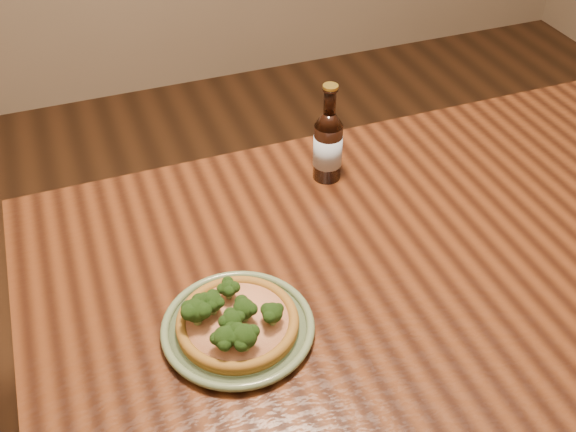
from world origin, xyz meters
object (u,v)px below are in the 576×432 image
object	(u,v)px
beer_bottle	(328,145)
plate	(238,328)
pizza	(236,321)
table	(450,282)

from	to	relation	value
beer_bottle	plate	bearing A→B (deg)	-148.65
pizza	beer_bottle	size ratio (longest dim) A/B	0.92
table	plate	distance (m)	0.46
plate	pizza	xyz separation A→B (m)	(-0.00, -0.00, 0.02)
table	pizza	size ratio (longest dim) A/B	7.92
pizza	beer_bottle	bearing A→B (deg)	48.43
plate	pizza	size ratio (longest dim) A/B	1.26
pizza	plate	bearing A→B (deg)	39.20
beer_bottle	table	bearing A→B (deg)	-81.03
table	plate	bearing A→B (deg)	-173.57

